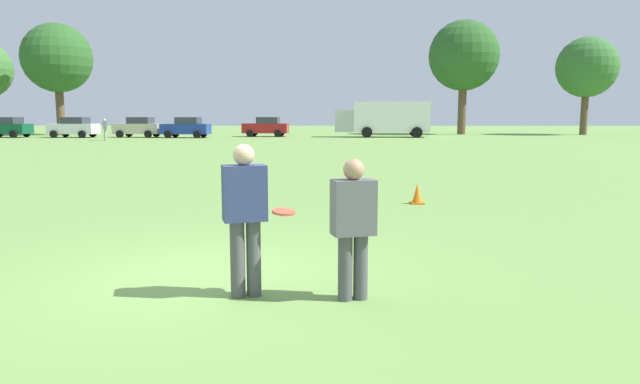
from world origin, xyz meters
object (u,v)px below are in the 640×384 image
at_px(box_truck, 384,118).
at_px(bystander_far_jogger, 105,128).
at_px(parked_car_near_right, 266,127).
at_px(parked_car_mid_right, 186,127).
at_px(player_thrower, 245,212).
at_px(frisbee, 284,212).
at_px(parked_car_mid_left, 74,127).
at_px(player_defender, 353,222).
at_px(parked_car_near_left, 6,127).
at_px(parked_car_center, 139,127).
at_px(traffic_cone, 417,194).

xyz_separation_m(box_truck, bystander_far_jogger, (-22.76, -7.34, -0.77)).
relative_size(parked_car_near_right, bystander_far_jogger, 2.49).
distance_m(parked_car_mid_right, parked_car_near_right, 7.32).
distance_m(player_thrower, frisbee, 0.44).
distance_m(player_thrower, bystander_far_jogger, 42.08).
bearing_deg(bystander_far_jogger, parked_car_mid_left, 130.79).
bearing_deg(parked_car_mid_left, parked_car_near_right, 7.90).
bearing_deg(player_thrower, player_defender, -4.41).
relative_size(parked_car_near_left, parked_car_center, 1.00).
bearing_deg(traffic_cone, frisbee, -110.62).
bearing_deg(parked_car_near_left, box_truck, 1.99).
distance_m(parked_car_mid_left, box_truck, 28.02).
relative_size(player_thrower, parked_car_near_left, 0.41).
height_order(parked_car_center, parked_car_mid_right, same).
relative_size(parked_car_near_left, parked_car_mid_left, 1.00).
bearing_deg(box_truck, parked_car_near_right, 174.37).
xyz_separation_m(frisbee, traffic_cone, (2.56, 6.80, -0.74)).
relative_size(player_thrower, player_defender, 1.10).
height_order(frisbee, parked_car_mid_right, parked_car_mid_right).
bearing_deg(player_thrower, parked_car_near_right, 96.16).
height_order(frisbee, parked_car_near_left, parked_car_near_left).
relative_size(player_thrower, parked_car_center, 0.41).
distance_m(parked_car_center, parked_car_mid_right, 4.61).
xyz_separation_m(traffic_cone, parked_car_mid_right, (-14.88, 37.41, 0.69)).
height_order(traffic_cone, parked_car_near_left, parked_car_near_left).
relative_size(player_defender, parked_car_center, 0.37).
bearing_deg(box_truck, player_thrower, -97.28).
xyz_separation_m(parked_car_near_right, bystander_far_jogger, (-11.84, -8.42, 0.05)).
bearing_deg(parked_car_near_right, parked_car_mid_right, -158.63).
height_order(parked_car_mid_left, parked_car_mid_right, same).
xyz_separation_m(player_defender, parked_car_mid_right, (-13.10, 44.37, 0.03)).
bearing_deg(parked_car_mid_left, frisbee, -63.13).
height_order(player_defender, bystander_far_jogger, bystander_far_jogger).
xyz_separation_m(player_thrower, parked_car_center, (-16.43, 45.08, -0.06)).
bearing_deg(parked_car_mid_left, parked_car_center, 5.00).
distance_m(player_defender, traffic_cone, 7.22).
relative_size(player_defender, frisbee, 5.83).
bearing_deg(player_defender, bystander_far_jogger, 115.14).
relative_size(traffic_cone, box_truck, 0.06).
xyz_separation_m(player_thrower, player_defender, (1.22, -0.09, -0.10)).
distance_m(parked_car_mid_left, parked_car_mid_right, 10.24).
relative_size(parked_car_center, parked_car_mid_right, 1.00).
bearing_deg(parked_car_mid_left, parked_car_mid_right, -1.68).
height_order(parked_car_center, box_truck, box_truck).
relative_size(parked_car_mid_left, bystander_far_jogger, 2.49).
bearing_deg(parked_car_center, parked_car_mid_right, -9.98).
bearing_deg(traffic_cone, box_truck, 85.80).
height_order(player_defender, parked_car_near_right, parked_car_near_right).
height_order(frisbee, traffic_cone, frisbee).
xyz_separation_m(parked_car_mid_left, parked_car_near_right, (17.06, 2.37, 0.00)).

